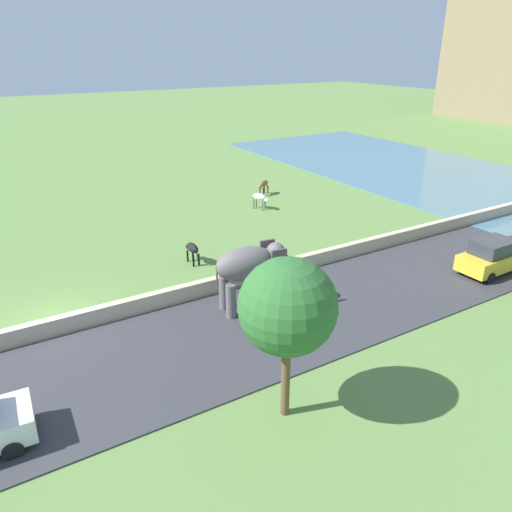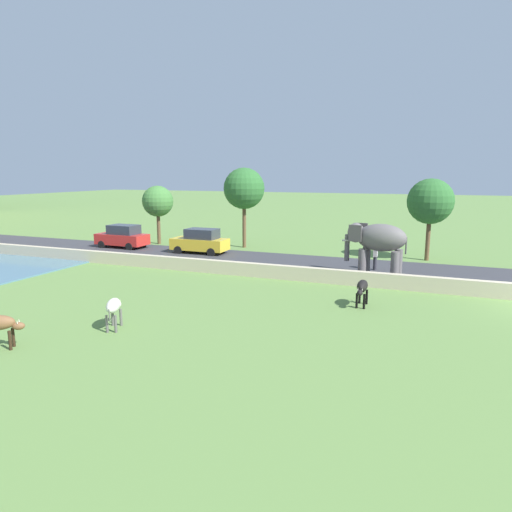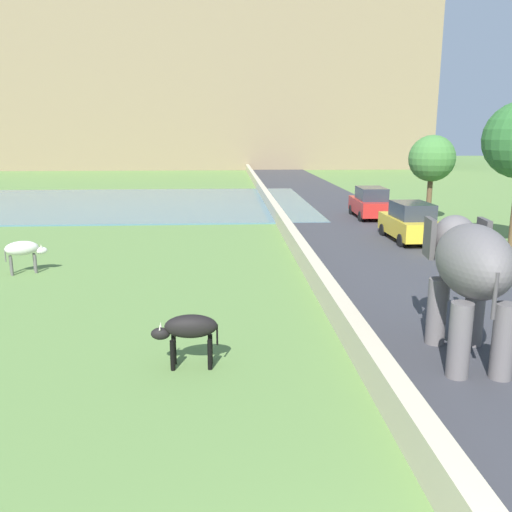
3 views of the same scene
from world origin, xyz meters
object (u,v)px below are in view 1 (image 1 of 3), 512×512
object	(u,v)px
elephant	(251,267)
cow_white	(260,198)
car_yellow	(493,256)
cow_brown	(264,184)
cow_black	(192,249)
person_beside_elephant	(278,306)

from	to	relation	value
elephant	cow_white	bearing A→B (deg)	146.89
car_yellow	cow_white	xyz separation A→B (m)	(-15.30, -4.65, -0.06)
car_yellow	cow_white	world-z (taller)	car_yellow
cow_brown	cow_black	xyz separation A→B (m)	(9.24, -10.25, 0.00)
car_yellow	cow_brown	size ratio (longest dim) A/B	2.96
elephant	car_yellow	distance (m)	13.02
elephant	cow_black	xyz separation A→B (m)	(-5.93, -0.14, -1.20)
cow_black	elephant	bearing A→B (deg)	1.38
person_beside_elephant	car_yellow	size ratio (longest dim) A/B	0.41
elephant	car_yellow	size ratio (longest dim) A/B	0.88
cow_brown	person_beside_elephant	bearing A→B (deg)	-30.21
elephant	cow_black	world-z (taller)	elephant
cow_brown	cow_black	distance (m)	13.80
cow_brown	cow_black	bearing A→B (deg)	-47.97
car_yellow	elephant	bearing A→B (deg)	-103.93
person_beside_elephant	cow_black	bearing A→B (deg)	-177.05
elephant	cow_brown	xyz separation A→B (m)	(-15.16, 10.11, -1.20)
cow_white	person_beside_elephant	bearing A→B (deg)	-28.88
car_yellow	cow_black	size ratio (longest dim) A/B	2.89
elephant	cow_black	distance (m)	6.05
car_yellow	cow_white	size ratio (longest dim) A/B	2.87
cow_white	cow_black	bearing A→B (deg)	-52.30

